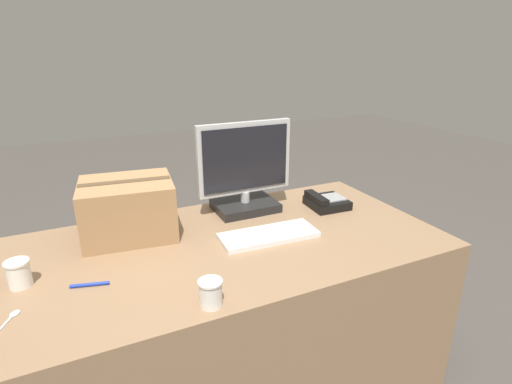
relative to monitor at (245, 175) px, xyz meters
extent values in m
plane|color=#47423D|center=(-0.21, -0.29, -0.94)|extent=(12.00, 12.00, 0.00)
cube|color=#8C6B4C|center=(-0.21, -0.29, -0.56)|extent=(1.80, 0.90, 0.76)
cube|color=black|center=(0.00, 0.00, -0.16)|extent=(0.30, 0.22, 0.04)
cylinder|color=#B2B2B2|center=(0.00, 0.00, -0.11)|extent=(0.04, 0.04, 0.05)
cube|color=#B2B2B2|center=(0.00, 0.00, 0.09)|extent=(0.47, 0.03, 0.34)
cube|color=black|center=(0.00, -0.02, 0.09)|extent=(0.43, 0.01, 0.30)
cube|color=silver|center=(-0.03, -0.32, -0.17)|extent=(0.42, 0.18, 0.02)
cube|color=silver|center=(-0.03, -0.32, -0.15)|extent=(0.39, 0.15, 0.01)
cube|color=black|center=(0.39, -0.14, -0.16)|extent=(0.19, 0.19, 0.04)
cube|color=black|center=(0.33, -0.14, -0.12)|extent=(0.05, 0.17, 0.03)
cube|color=gray|center=(0.42, -0.14, -0.13)|extent=(0.11, 0.11, 0.01)
cylinder|color=white|center=(-0.96, -0.29, -0.14)|extent=(0.07, 0.07, 0.09)
cylinder|color=white|center=(-0.96, -0.29, -0.09)|extent=(0.08, 0.08, 0.01)
cylinder|color=white|center=(-0.41, -0.67, -0.14)|extent=(0.07, 0.07, 0.08)
cylinder|color=white|center=(-0.41, -0.67, -0.10)|extent=(0.08, 0.08, 0.01)
ellipsoid|color=silver|center=(-0.97, -0.45, -0.18)|extent=(0.04, 0.04, 0.00)
cube|color=#9E754C|center=(-0.56, -0.04, -0.06)|extent=(0.41, 0.35, 0.24)
cube|color=brown|center=(-0.56, -0.04, 0.06)|extent=(0.37, 0.08, 0.00)
cylinder|color=#1933B2|center=(-0.75, -0.39, -0.17)|extent=(0.13, 0.04, 0.01)
camera|label=1|loc=(-0.73, -1.68, 0.59)|focal=28.00mm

